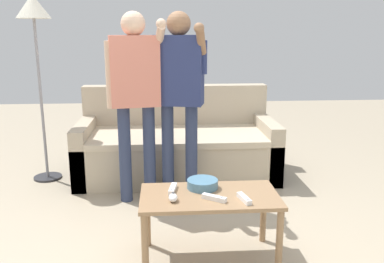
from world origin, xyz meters
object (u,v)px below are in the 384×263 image
at_px(player_left, 135,85).
at_px(player_center, 179,85).
at_px(floor_lamp, 34,22).
at_px(game_remote_wand_near, 244,198).
at_px(game_remote_nunchuk, 173,197).
at_px(game_remote_wand_far, 214,198).
at_px(game_remote_wand_spare, 173,189).
at_px(coffee_table, 209,204).
at_px(snack_bowl, 202,184).
at_px(couch, 177,146).

height_order(player_left, player_center, player_center).
height_order(floor_lamp, game_remote_wand_near, floor_lamp).
height_order(game_remote_nunchuk, game_remote_wand_far, game_remote_nunchuk).
bearing_deg(game_remote_nunchuk, game_remote_wand_spare, 89.44).
relative_size(game_remote_nunchuk, floor_lamp, 0.05).
distance_m(floor_lamp, game_remote_wand_far, 2.55).
bearing_deg(player_center, floor_lamp, 156.16).
distance_m(coffee_table, game_remote_wand_spare, 0.26).
distance_m(game_remote_wand_near, game_remote_wand_far, 0.19).
bearing_deg(game_remote_nunchuk, snack_bowl, 45.11).
relative_size(player_left, player_center, 1.00).
relative_size(game_remote_nunchuk, game_remote_wand_near, 0.55).
relative_size(couch, game_remote_wand_near, 12.57).
distance_m(snack_bowl, game_remote_wand_spare, 0.20).
distance_m(snack_bowl, floor_lamp, 2.37).
bearing_deg(couch, game_remote_nunchuk, -92.76).
distance_m(coffee_table, player_center, 1.25).
relative_size(floor_lamp, game_remote_wand_spare, 10.97).
height_order(couch, game_remote_wand_near, couch).
bearing_deg(game_remote_nunchuk, couch, 87.24).
bearing_deg(player_left, snack_bowl, -61.92).
bearing_deg(coffee_table, player_center, 98.00).
bearing_deg(coffee_table, couch, 95.02).
xyz_separation_m(player_left, game_remote_wand_far, (0.54, -1.12, -0.56)).
distance_m(game_remote_nunchuk, floor_lamp, 2.40).
distance_m(game_remote_nunchuk, player_left, 1.28).
distance_m(couch, game_remote_wand_spare, 1.64).
distance_m(couch, coffee_table, 1.72).
height_order(coffee_table, game_remote_wand_far, game_remote_wand_far).
distance_m(snack_bowl, game_remote_wand_far, 0.22).
distance_m(game_remote_nunchuk, player_center, 1.27).
distance_m(floor_lamp, player_left, 1.27).
bearing_deg(couch, snack_bowl, -85.84).
bearing_deg(game_remote_wand_spare, player_center, 84.91).
xyz_separation_m(snack_bowl, player_left, (-0.49, 0.91, 0.55)).
relative_size(coffee_table, floor_lamp, 0.49).
height_order(coffee_table, player_center, player_center).
bearing_deg(coffee_table, snack_bowl, 106.31).
height_order(snack_bowl, game_remote_wand_spare, snack_bowl).
relative_size(coffee_table, game_remote_nunchuk, 10.14).
xyz_separation_m(player_center, game_remote_wand_far, (0.17, -1.15, -0.56)).
height_order(couch, snack_bowl, couch).
distance_m(game_remote_nunchuk, game_remote_wand_near, 0.44).
relative_size(player_left, game_remote_wand_far, 10.65).
bearing_deg(player_left, floor_lamp, 147.43).
relative_size(coffee_table, game_remote_wand_spare, 5.39).
bearing_deg(player_left, game_remote_wand_far, -64.27).
xyz_separation_m(coffee_table, game_remote_wand_near, (0.20, -0.11, 0.08)).
height_order(couch, coffee_table, couch).
xyz_separation_m(coffee_table, player_left, (-0.52, 1.03, 0.64)).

